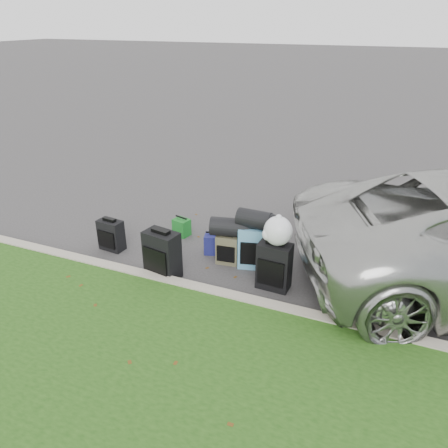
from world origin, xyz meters
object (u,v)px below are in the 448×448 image
at_px(suitcase_large_black_left, 162,255).
at_px(suitcase_olive, 228,249).
at_px(tote_green, 182,227).
at_px(suitcase_small_black, 111,235).
at_px(suitcase_large_black_right, 274,266).
at_px(suitcase_teal, 254,247).
at_px(tote_navy, 214,244).

height_order(suitcase_large_black_left, suitcase_olive, suitcase_large_black_left).
xyz_separation_m(suitcase_olive, tote_green, (-1.12, 0.57, -0.09)).
relative_size(suitcase_large_black_left, suitcase_olive, 1.53).
relative_size(suitcase_small_black, suitcase_large_black_left, 0.71).
relative_size(suitcase_large_black_right, tote_green, 2.27).
bearing_deg(suitcase_large_black_right, suitcase_small_black, -178.90).
distance_m(suitcase_large_black_left, suitcase_olive, 1.05).
xyz_separation_m(suitcase_teal, tote_navy, (-0.73, 0.15, -0.17)).
distance_m(suitcase_teal, tote_navy, 0.76).
height_order(suitcase_olive, suitcase_large_black_right, suitcase_large_black_right).
bearing_deg(suitcase_small_black, suitcase_olive, 15.35).
bearing_deg(tote_green, suitcase_olive, -12.95).
height_order(suitcase_olive, suitcase_teal, suitcase_teal).
bearing_deg(suitcase_large_black_left, suitcase_small_black, 170.98).
bearing_deg(suitcase_large_black_left, tote_green, 116.08).
relative_size(suitcase_small_black, suitcase_olive, 1.08).
bearing_deg(suitcase_large_black_right, suitcase_olive, 158.08).
bearing_deg(suitcase_large_black_right, tote_green, 156.39).
height_order(suitcase_large_black_left, tote_green, suitcase_large_black_left).
bearing_deg(tote_green, suitcase_teal, -4.60).
bearing_deg(suitcase_olive, suitcase_small_black, -176.90).
xyz_separation_m(suitcase_small_black, suitcase_large_black_right, (2.81, -0.05, 0.09)).
distance_m(suitcase_large_black_left, tote_green, 1.39).
bearing_deg(suitcase_small_black, suitcase_teal, 15.03).
distance_m(suitcase_large_black_left, suitcase_teal, 1.39).
xyz_separation_m(suitcase_large_black_left, suitcase_large_black_right, (1.59, 0.36, -0.02)).
bearing_deg(suitcase_olive, tote_green, 146.30).
height_order(tote_green, tote_navy, tote_navy).
bearing_deg(tote_green, suitcase_large_black_right, -11.67).
relative_size(suitcase_small_black, tote_navy, 1.57).
distance_m(suitcase_olive, tote_navy, 0.39).
height_order(suitcase_large_black_right, tote_green, suitcase_large_black_right).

